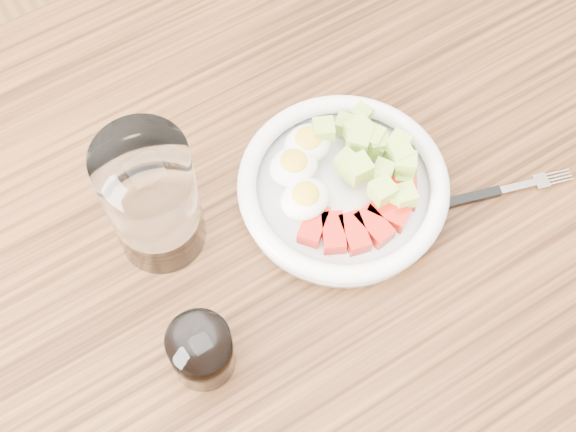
% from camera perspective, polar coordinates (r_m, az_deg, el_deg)
% --- Properties ---
extents(ground, '(4.00, 4.00, 0.00)m').
position_cam_1_polar(ground, '(1.63, 0.50, -12.73)').
color(ground, brown).
rests_on(ground, ground).
extents(dining_table, '(1.50, 0.90, 0.77)m').
position_cam_1_polar(dining_table, '(0.99, 0.80, -3.54)').
color(dining_table, brown).
rests_on(dining_table, ground).
extents(bowl, '(0.24, 0.24, 0.06)m').
position_cam_1_polar(bowl, '(0.90, 3.92, 2.30)').
color(bowl, white).
rests_on(bowl, dining_table).
extents(fork, '(0.16, 0.06, 0.01)m').
position_cam_1_polar(fork, '(0.94, 13.88, 1.51)').
color(fork, black).
rests_on(fork, dining_table).
extents(water_glass, '(0.10, 0.10, 0.17)m').
position_cam_1_polar(water_glass, '(0.83, -9.65, 1.18)').
color(water_glass, white).
rests_on(water_glass, dining_table).
extents(coffee_glass, '(0.06, 0.06, 0.07)m').
position_cam_1_polar(coffee_glass, '(0.81, -6.17, -9.53)').
color(coffee_glass, white).
rests_on(coffee_glass, dining_table).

